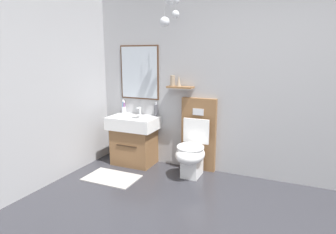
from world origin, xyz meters
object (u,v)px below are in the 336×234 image
at_px(toilet, 194,147).
at_px(vanity_sink_left, 134,139).
at_px(toothbrush_cup, 124,109).
at_px(soap_dispenser, 156,110).

bearing_deg(toilet, vanity_sink_left, 179.83).
bearing_deg(toilet, toothbrush_cup, 172.24).
distance_m(vanity_sink_left, soap_dispenser, 0.52).
bearing_deg(toothbrush_cup, toilet, -7.76).
distance_m(toothbrush_cup, soap_dispenser, 0.54).
xyz_separation_m(toilet, soap_dispenser, (-0.65, 0.17, 0.41)).
distance_m(toilet, soap_dispenser, 0.79).
distance_m(toilet, toothbrush_cup, 1.25).
xyz_separation_m(toilet, toothbrush_cup, (-1.18, 0.16, 0.38)).
relative_size(toilet, toothbrush_cup, 4.81).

